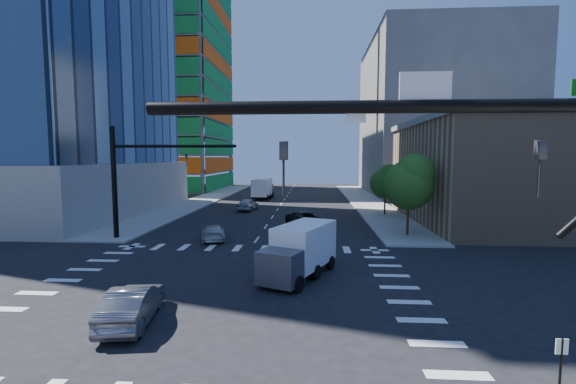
{
  "coord_description": "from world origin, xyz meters",
  "views": [
    {
      "loc": [
        4.54,
        -18.53,
        6.65
      ],
      "look_at": [
        2.81,
        8.0,
        4.27
      ],
      "focal_mm": 24.0,
      "sensor_mm": 36.0,
      "label": 1
    }
  ],
  "objects": [
    {
      "name": "ground",
      "position": [
        0.0,
        0.0,
        0.0
      ],
      "size": [
        160.0,
        160.0,
        0.0
      ],
      "primitive_type": "plane",
      "color": "black",
      "rests_on": "ground"
    },
    {
      "name": "road_markings",
      "position": [
        0.0,
        0.0,
        0.01
      ],
      "size": [
        20.0,
        20.0,
        0.01
      ],
      "primitive_type": "cube",
      "color": "silver",
      "rests_on": "ground"
    },
    {
      "name": "sidewalk_ne",
      "position": [
        12.5,
        40.0,
        0.07
      ],
      "size": [
        5.0,
        60.0,
        0.15
      ],
      "primitive_type": "cube",
      "color": "gray",
      "rests_on": "ground"
    },
    {
      "name": "sidewalk_nw",
      "position": [
        -12.5,
        40.0,
        0.07
      ],
      "size": [
        5.0,
        60.0,
        0.15
      ],
      "primitive_type": "cube",
      "color": "gray",
      "rests_on": "ground"
    },
    {
      "name": "construction_building",
      "position": [
        -27.41,
        61.93,
        24.61
      ],
      "size": [
        25.16,
        34.5,
        70.6
      ],
      "color": "gray",
      "rests_on": "ground"
    },
    {
      "name": "commercial_building",
      "position": [
        25.0,
        22.0,
        5.31
      ],
      "size": [
        20.5,
        22.5,
        10.6
      ],
      "color": "#A1825D",
      "rests_on": "ground"
    },
    {
      "name": "bg_building_ne",
      "position": [
        27.0,
        55.0,
        14.0
      ],
      "size": [
        24.0,
        30.0,
        28.0
      ],
      "primitive_type": "cube",
      "color": "#635F59",
      "rests_on": "ground"
    },
    {
      "name": "signal_mast_nw",
      "position": [
        -10.0,
        11.5,
        5.49
      ],
      "size": [
        10.2,
        0.4,
        9.0
      ],
      "color": "black",
      "rests_on": "sidewalk_nw"
    },
    {
      "name": "tree_south",
      "position": [
        12.63,
        13.9,
        4.69
      ],
      "size": [
        4.16,
        4.16,
        6.82
      ],
      "color": "#382316",
      "rests_on": "sidewalk_ne"
    },
    {
      "name": "tree_north",
      "position": [
        12.93,
        25.9,
        3.99
      ],
      "size": [
        3.54,
        3.52,
        5.78
      ],
      "color": "#382316",
      "rests_on": "sidewalk_ne"
    },
    {
      "name": "no_parking_sign",
      "position": [
        10.7,
        -9.0,
        1.38
      ],
      "size": [
        0.3,
        0.06,
        2.2
      ],
      "color": "black",
      "rests_on": "ground"
    },
    {
      "name": "car_nb_far",
      "position": [
        4.02,
        17.03,
        0.8
      ],
      "size": [
        4.72,
        6.32,
        1.6
      ],
      "primitive_type": "imported",
      "rotation": [
        0.0,
        0.0,
        0.41
      ],
      "color": "black",
      "rests_on": "ground"
    },
    {
      "name": "car_sb_near",
      "position": [
        -3.5,
        11.66,
        0.63
      ],
      "size": [
        2.82,
        4.62,
        1.25
      ],
      "primitive_type": "imported",
      "rotation": [
        0.0,
        0.0,
        3.41
      ],
      "color": "#B8B8B8",
      "rests_on": "ground"
    },
    {
      "name": "car_sb_mid",
      "position": [
        -3.66,
        29.18,
        0.78
      ],
      "size": [
        2.36,
        4.76,
        1.56
      ],
      "primitive_type": "imported",
      "rotation": [
        0.0,
        0.0,
        3.02
      ],
      "color": "#ABABB3",
      "rests_on": "ground"
    },
    {
      "name": "car_sb_cross",
      "position": [
        -2.71,
        -3.91,
        0.75
      ],
      "size": [
        2.26,
        4.73,
        1.5
      ],
      "primitive_type": "imported",
      "rotation": [
        0.0,
        0.0,
        3.3
      ],
      "color": "#57585D",
      "rests_on": "ground"
    },
    {
      "name": "box_truck_near",
      "position": [
        3.72,
        2.3,
        1.27
      ],
      "size": [
        4.33,
        5.96,
        2.88
      ],
      "rotation": [
        0.0,
        0.0,
        -0.41
      ],
      "color": "black",
      "rests_on": "ground"
    },
    {
      "name": "box_truck_far",
      "position": [
        -3.52,
        42.9,
        1.44
      ],
      "size": [
        3.0,
        6.35,
        3.26
      ],
      "rotation": [
        0.0,
        0.0,
        3.08
      ],
      "color": "black",
      "rests_on": "ground"
    }
  ]
}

